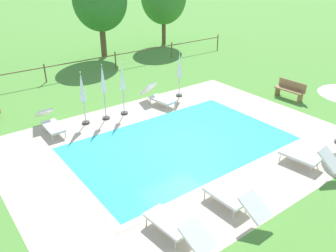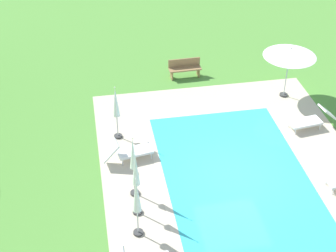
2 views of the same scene
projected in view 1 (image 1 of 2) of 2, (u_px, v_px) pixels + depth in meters
name	position (u px, v px, depth m)	size (l,w,h in m)	color
ground_plane	(180.00, 144.00, 13.04)	(160.00, 160.00, 0.00)	#518E38
pool_deck_paving	(180.00, 143.00, 13.03)	(12.47, 9.47, 0.01)	beige
swimming_pool_water	(180.00, 143.00, 13.03)	(8.04, 5.04, 0.01)	#38C6D1
pool_coping_rim	(180.00, 143.00, 13.03)	(8.52, 5.52, 0.01)	beige
sun_lounger_north_near_steps	(158.00, 96.00, 16.38)	(0.93, 2.01, 0.92)	white
sun_lounger_north_mid	(233.00, 199.00, 9.49)	(0.67, 2.06, 0.77)	white
sun_lounger_north_far	(50.00, 123.00, 13.83)	(0.63, 2.03, 0.81)	white
sun_lounger_north_end	(308.00, 157.00, 11.42)	(0.85, 2.02, 0.89)	white
sun_lounger_south_near_corner	(176.00, 226.00, 8.52)	(0.79, 2.10, 0.76)	white
patio_umbrella_closed_row_west	(179.00, 68.00, 16.85)	(0.32, 0.32, 2.29)	#383838
patio_umbrella_closed_row_mid_west	(122.00, 81.00, 14.82)	(0.32, 0.32, 2.41)	#383838
patio_umbrella_closed_row_centre	(103.00, 83.00, 14.32)	(0.32, 0.32, 2.45)	#383838
patio_umbrella_closed_row_mid_east	(82.00, 91.00, 13.96)	(0.32, 0.32, 2.28)	#383838
wooden_bench_lawn_side	(290.00, 89.00, 17.03)	(0.49, 1.51, 0.87)	#937047
perimeter_fence	(82.00, 63.00, 20.32)	(22.33, 0.08, 1.05)	brown
tree_centre	(100.00, 0.00, 22.70)	(3.60, 3.60, 5.80)	brown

